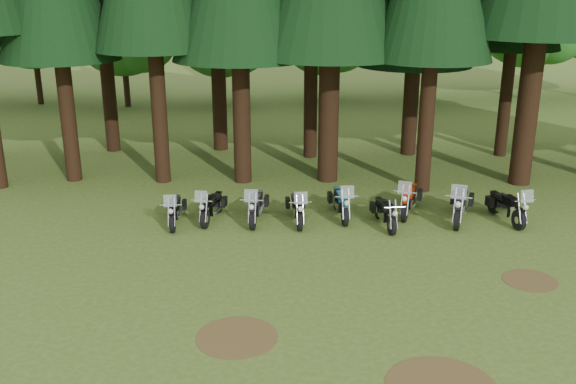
% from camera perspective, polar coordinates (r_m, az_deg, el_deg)
% --- Properties ---
extents(ground, '(120.00, 120.00, 0.00)m').
position_cam_1_polar(ground, '(16.30, 6.44, -8.85)').
color(ground, '#3A5618').
rests_on(ground, ground).
extents(decid_1, '(7.91, 7.69, 9.88)m').
position_cam_1_polar(decid_1, '(42.38, -21.65, 15.02)').
color(decid_1, black).
rests_on(decid_1, ground).
extents(decid_2, '(6.72, 6.53, 8.40)m').
position_cam_1_polar(decid_2, '(40.01, -14.21, 14.33)').
color(decid_2, black).
rests_on(decid_2, ground).
extents(decid_3, '(6.12, 5.95, 7.65)m').
position_cam_1_polar(decid_3, '(39.63, -5.69, 14.10)').
color(decid_3, black).
rests_on(decid_3, ground).
extents(decid_4, '(5.93, 5.76, 7.41)m').
position_cam_1_polar(decid_4, '(40.95, 3.52, 14.09)').
color(decid_4, black).
rests_on(decid_4, ground).
extents(decid_5, '(8.45, 8.21, 10.56)m').
position_cam_1_polar(decid_5, '(41.44, 13.33, 16.29)').
color(decid_5, black).
rests_on(decid_5, ground).
extents(decid_6, '(7.06, 6.86, 8.82)m').
position_cam_1_polar(decid_6, '(44.81, 21.17, 14.38)').
color(decid_6, black).
rests_on(decid_6, ground).
extents(dirt_patch_0, '(1.80, 1.80, 0.01)m').
position_cam_1_polar(dirt_patch_0, '(14.41, -4.56, -12.72)').
color(dirt_patch_0, '#4C3D1E').
rests_on(dirt_patch_0, ground).
extents(dirt_patch_1, '(1.40, 1.40, 0.01)m').
position_cam_1_polar(dirt_patch_1, '(17.93, 20.70, -7.36)').
color(dirt_patch_1, '#4C3D1E').
rests_on(dirt_patch_1, ground).
extents(motorcycle_0, '(0.39, 2.08, 1.31)m').
position_cam_1_polar(motorcycle_0, '(20.65, -10.02, -1.69)').
color(motorcycle_0, black).
rests_on(motorcycle_0, ground).
extents(motorcycle_1, '(0.73, 2.10, 1.33)m').
position_cam_1_polar(motorcycle_1, '(20.81, -6.80, -1.36)').
color(motorcycle_1, black).
rests_on(motorcycle_1, ground).
extents(motorcycle_2, '(0.57, 2.26, 1.41)m').
position_cam_1_polar(motorcycle_2, '(20.61, -2.85, -1.35)').
color(motorcycle_2, black).
rests_on(motorcycle_2, ground).
extents(motorcycle_3, '(0.43, 2.16, 1.36)m').
position_cam_1_polar(motorcycle_3, '(20.48, 0.82, -1.52)').
color(motorcycle_3, black).
rests_on(motorcycle_3, ground).
extents(motorcycle_4, '(0.45, 2.26, 1.42)m').
position_cam_1_polar(motorcycle_4, '(20.98, 4.73, -1.03)').
color(motorcycle_4, black).
rests_on(motorcycle_4, ground).
extents(motorcycle_5, '(0.38, 2.04, 0.83)m').
position_cam_1_polar(motorcycle_5, '(20.39, 8.63, -1.92)').
color(motorcycle_5, black).
rests_on(motorcycle_5, ground).
extents(motorcycle_6, '(1.10, 2.24, 1.45)m').
position_cam_1_polar(motorcycle_6, '(21.60, 10.70, -0.70)').
color(motorcycle_6, black).
rests_on(motorcycle_6, ground).
extents(motorcycle_7, '(1.20, 2.43, 1.57)m').
position_cam_1_polar(motorcycle_7, '(21.32, 15.06, -1.16)').
color(motorcycle_7, black).
rests_on(motorcycle_7, ground).
extents(motorcycle_8, '(0.65, 2.23, 1.40)m').
position_cam_1_polar(motorcycle_8, '(21.72, 18.86, -1.33)').
color(motorcycle_8, black).
rests_on(motorcycle_8, ground).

